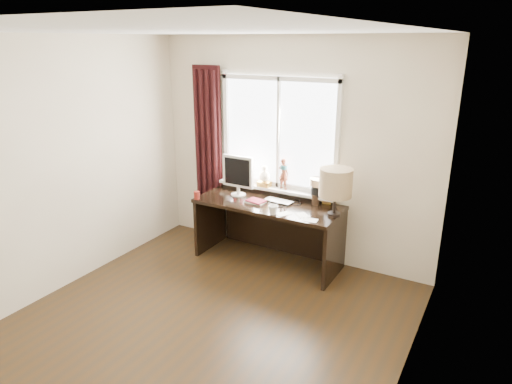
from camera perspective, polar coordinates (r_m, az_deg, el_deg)
The scene contains 18 objects.
floor at distance 4.35m, azimuth -7.93°, elevation -17.40°, with size 3.50×4.00×0.00m, color #302214.
ceiling at distance 3.53m, azimuth -9.89°, elevation 19.22°, with size 3.50×4.00×0.00m, color white.
wall_back at distance 5.39m, azimuth 4.42°, elevation 5.15°, with size 3.50×2.60×0.00m, color beige.
wall_left at distance 4.99m, azimuth -24.88°, elevation 2.36°, with size 4.00×2.60×0.00m, color beige.
wall_right at distance 3.05m, azimuth 18.23°, elevation -6.46°, with size 4.00×2.60×0.00m, color beige.
laptop at distance 5.28m, azimuth 2.90°, elevation -1.17°, with size 0.34×0.22×0.03m, color silver.
mug at distance 4.91m, azimuth 2.15°, elevation -2.21°, with size 0.11×0.10×0.11m, color white.
red_cup at distance 5.42m, azimuth -7.41°, elevation -0.40°, with size 0.07×0.07×0.09m, color maroon.
window at distance 5.40m, azimuth 2.89°, elevation 5.30°, with size 1.52×0.22×1.40m.
curtain at distance 5.91m, azimuth -6.01°, elevation 4.47°, with size 0.38×0.09×2.25m.
desk at distance 5.44m, azimuth 2.02°, elevation -3.46°, with size 1.70×0.70×0.75m.
monitor at distance 5.44m, azimuth -2.26°, elevation 2.36°, with size 0.40×0.18×0.49m.
notebook_stack at distance 5.27m, azimuth -0.04°, elevation -1.17°, with size 0.24×0.18×0.03m.
brush_holder at distance 5.24m, azimuth 7.47°, elevation -0.92°, with size 0.09×0.09×0.25m.
icon_frame at distance 5.27m, azimuth 8.82°, elevation -0.82°, with size 0.10×0.04×0.13m.
table_lamp at distance 4.84m, azimuth 9.94°, elevation 1.10°, with size 0.35×0.35×0.52m.
loose_papers at distance 4.89m, azimuth 5.33°, elevation -3.04°, with size 0.49×0.25×0.00m.
desk_cables at distance 5.23m, azimuth 4.13°, elevation -1.49°, with size 0.30×0.38×0.01m.
Camera 1 is at (2.22, -2.75, 2.54)m, focal length 32.00 mm.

